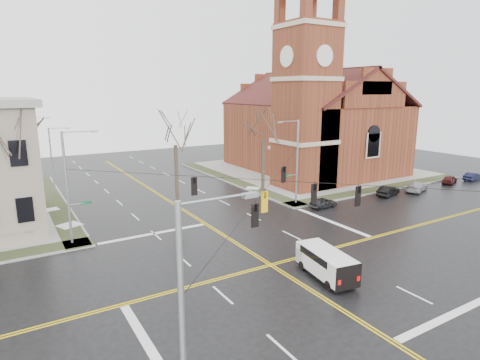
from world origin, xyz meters
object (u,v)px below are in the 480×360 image
cargo_van (324,261)px  tree_nw_near (175,140)px  tree_nw_far (13,144)px  tree_ne (264,135)px  church (311,116)px  parked_car_c (417,187)px  parked_car_d (450,179)px  parked_car_e (473,176)px  signal_pole_ne (296,160)px  streetlight_north_b (37,141)px  signal_pole_nw (69,185)px  streetlight_north_a (53,160)px  parked_car_a (323,203)px  signal_pole_sw (188,333)px  parked_car_b (388,191)px

cargo_van → tree_nw_near: tree_nw_near is taller
tree_nw_far → tree_ne: size_ratio=1.07×
church → parked_car_c: bearing=-79.7°
parked_car_d → cargo_van: bearing=89.9°
church → parked_car_d: size_ratio=8.09×
parked_car_d → parked_car_e: bearing=-116.3°
signal_pole_ne → tree_nw_near: size_ratio=0.87×
tree_nw_near → tree_ne: size_ratio=0.98×
signal_pole_ne → church: bearing=44.7°
cargo_van → tree_nw_far: bearing=143.5°
streetlight_north_b → cargo_van: bearing=-76.1°
signal_pole_nw → parked_car_c: 39.47m
streetlight_north_a → tree_nw_near: size_ratio=0.77×
streetlight_north_b → parked_car_a: bearing=-58.8°
tree_nw_near → streetlight_north_b: bearing=105.5°
church → signal_pole_ne: church is taller
signal_pole_nw → church: bearing=20.2°
church → cargo_van: 36.84m
parked_car_a → tree_nw_near: 16.78m
signal_pole_ne → parked_car_d: bearing=-6.6°
parked_car_c → tree_nw_near: 30.42m
church → parked_car_c: 18.54m
signal_pole_sw → parked_car_a: signal_pole_sw is taller
tree_ne → tree_nw_near: bearing=171.5°
streetlight_north_a → parked_car_b: bearing=-30.0°
cargo_van → parked_car_a: 16.40m
church → cargo_van: bearing=-129.0°
streetlight_north_a → parked_car_b: size_ratio=2.20×
church → streetlight_north_b: bearing=146.8°
church → parked_car_b: (-1.78, -16.19, -7.83)m
church → streetlight_north_a: church is taller
church → signal_pole_nw: church is taller
parked_car_c → parked_car_e: (12.16, -0.06, -0.04)m
cargo_van → parked_car_d: bearing=28.3°
streetlight_north_a → church: bearing=-5.2°
streetlight_north_a → parked_car_c: (38.43, -19.75, -3.87)m
church → parked_car_e: church is taller
parked_car_e → church: bearing=37.5°
parked_car_d → parked_car_c: bearing=73.5°
streetlight_north_b → parked_car_c: bearing=-46.0°
signal_pole_sw → parked_car_e: bearing=21.0°
cargo_van → tree_nw_far: 24.78m
church → parked_car_a: size_ratio=8.56×
parked_car_c → tree_nw_near: size_ratio=0.40×
parked_car_b → tree_nw_near: tree_nw_near is taller
signal_pole_nw → parked_car_b: bearing=-4.8°
parked_car_b → parked_car_c: 4.80m
parked_car_c → tree_nw_far: size_ratio=0.37×
parked_car_d → tree_nw_far: tree_nw_far is taller
parked_car_c → parked_car_e: 12.16m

